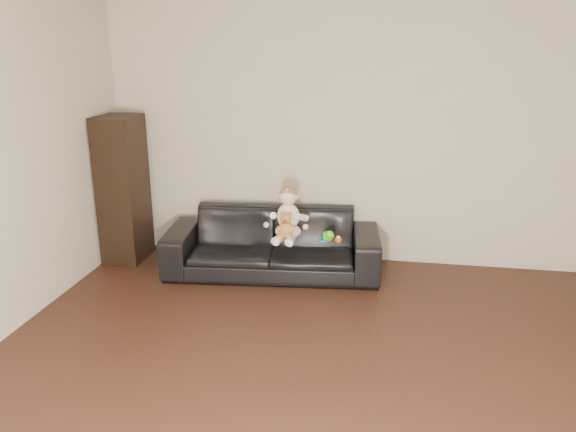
% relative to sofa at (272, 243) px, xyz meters
% --- Properties ---
extents(floor, '(5.50, 5.50, 0.00)m').
position_rel_sofa_xyz_m(floor, '(0.71, -2.25, -0.30)').
color(floor, '#361D13').
rests_on(floor, ground).
extents(wall_back, '(5.00, 0.00, 5.00)m').
position_rel_sofa_xyz_m(wall_back, '(0.71, 0.50, 1.00)').
color(wall_back, '#BAB09C').
rests_on(wall_back, ground).
extents(sofa, '(2.15, 1.01, 0.61)m').
position_rel_sofa_xyz_m(sofa, '(0.00, 0.00, 0.00)').
color(sofa, black).
rests_on(sofa, floor).
extents(cabinet, '(0.38, 0.52, 1.50)m').
position_rel_sofa_xyz_m(cabinet, '(-1.58, 0.10, 0.45)').
color(cabinet, black).
rests_on(cabinet, floor).
extents(shelf_item, '(0.18, 0.25, 0.28)m').
position_rel_sofa_xyz_m(shelf_item, '(-1.56, 0.10, 0.78)').
color(shelf_item, silver).
rests_on(shelf_item, cabinet).
extents(baby, '(0.36, 0.43, 0.50)m').
position_rel_sofa_xyz_m(baby, '(0.17, -0.11, 0.32)').
color(baby, silver).
rests_on(baby, sofa).
extents(teddy_bear, '(0.14, 0.15, 0.25)m').
position_rel_sofa_xyz_m(teddy_bear, '(0.18, -0.27, 0.27)').
color(teddy_bear, '#B07832').
rests_on(teddy_bear, sofa).
extents(toy_green, '(0.14, 0.16, 0.10)m').
position_rel_sofa_xyz_m(toy_green, '(0.56, -0.12, 0.14)').
color(toy_green, '#4CD318').
rests_on(toy_green, sofa).
extents(toy_rattle, '(0.07, 0.07, 0.07)m').
position_rel_sofa_xyz_m(toy_rattle, '(0.66, -0.17, 0.13)').
color(toy_rattle, '#C64517').
rests_on(toy_rattle, sofa).
extents(toy_blue_disc, '(0.11, 0.11, 0.01)m').
position_rel_sofa_xyz_m(toy_blue_disc, '(0.52, -0.11, 0.10)').
color(toy_blue_disc, '#1A7ED3').
rests_on(toy_blue_disc, sofa).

